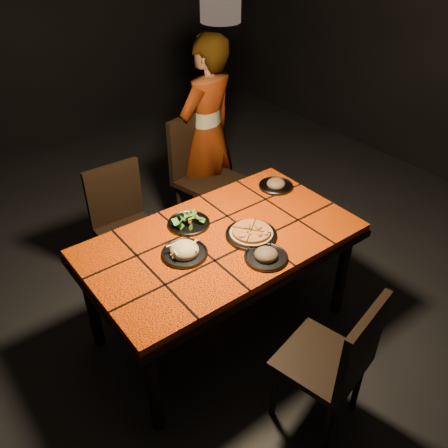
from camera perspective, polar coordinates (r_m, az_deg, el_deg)
room_shell at (r=2.41m, az=-0.37°, el=12.84°), size 6.04×7.04×3.08m
dining_table at (r=2.83m, az=-0.30°, el=-2.85°), size 1.62×0.92×0.75m
chair_near at (r=2.51m, az=13.52°, el=-15.52°), size 0.49×0.49×0.90m
chair_far_left at (r=3.43m, az=-12.04°, el=0.64°), size 0.41×0.41×0.89m
chair_far_right at (r=3.86m, az=-2.81°, el=6.75°), size 0.55×0.55×1.00m
diner at (r=3.91m, az=-2.01°, el=10.73°), size 0.65×0.51×1.59m
pendant_lamp at (r=2.26m, az=-0.42°, el=25.06°), size 0.18×0.18×1.06m
plate_pizza at (r=2.78m, az=3.30°, el=-1.14°), size 0.36×0.36×0.04m
plate_pasta at (r=2.65m, az=-4.77°, el=-3.29°), size 0.26×0.26×0.09m
plate_salad at (r=2.88m, az=-4.29°, el=0.35°), size 0.26×0.26×0.07m
plate_mushroom_a at (r=2.62m, az=5.08°, el=-3.78°), size 0.24×0.24×0.08m
plate_mushroom_b at (r=3.26m, az=6.27°, el=4.75°), size 0.23×0.23×0.08m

